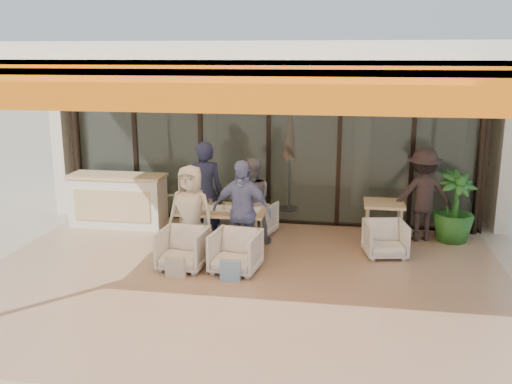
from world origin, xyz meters
TOP-DOWN VIEW (x-y plane):
  - ground at (0.00, 0.00)m, footprint 70.00×70.00m
  - terrace_floor at (0.00, 0.00)m, footprint 8.00×6.00m
  - terrace_structure at (0.00, -0.26)m, footprint 8.00×6.00m
  - glass_storefront at (0.00, 3.00)m, footprint 8.08×0.10m
  - interior_block at (0.01, 5.31)m, footprint 9.05×3.62m
  - host_counter at (-2.84, 2.30)m, footprint 1.85×0.65m
  - dining_table at (-0.55, 1.29)m, footprint 1.50×0.90m
  - chair_far_left at (-0.96, 2.23)m, footprint 0.73×0.70m
  - chair_far_right at (-0.12, 2.23)m, footprint 0.81×0.77m
  - chair_near_left at (-0.96, 0.33)m, footprint 0.75×0.70m
  - chair_near_right at (-0.12, 0.33)m, footprint 0.78×0.75m
  - diner_navy at (-0.96, 1.73)m, footprint 0.76×0.60m
  - diner_grey at (-0.12, 1.73)m, footprint 0.90×0.79m
  - diner_cream at (-0.96, 0.83)m, footprint 0.81×0.58m
  - diner_periwinkle at (-0.12, 0.83)m, footprint 1.03×0.54m
  - tote_bag_cream at (-0.96, -0.07)m, footprint 0.30×0.10m
  - tote_bag_blue at (-0.12, -0.07)m, footprint 0.30×0.10m
  - side_table at (2.18, 2.15)m, footprint 0.70×0.70m
  - side_chair at (2.18, 1.40)m, footprint 0.76×0.72m
  - standing_woman at (2.85, 2.37)m, footprint 1.20×0.85m
  - potted_palm at (3.40, 2.38)m, footprint 0.98×0.98m

SIDE VIEW (x-z plane):
  - ground at x=0.00m, z-range 0.00..0.00m
  - terrace_floor at x=0.00m, z-range 0.00..0.01m
  - tote_bag_cream at x=-0.96m, z-range 0.00..0.34m
  - tote_bag_blue at x=-0.12m, z-range 0.00..0.34m
  - chair_far_left at x=-0.96m, z-range 0.00..0.62m
  - side_chair at x=2.18m, z-range 0.00..0.67m
  - chair_far_right at x=-0.12m, z-range 0.00..0.69m
  - chair_near_left at x=-0.96m, z-range 0.00..0.72m
  - chair_near_right at x=-0.12m, z-range 0.00..0.72m
  - host_counter at x=-2.84m, z-range 0.01..1.05m
  - side_table at x=2.18m, z-range 0.27..1.01m
  - potted_palm at x=3.40m, z-range 0.00..1.30m
  - dining_table at x=-0.55m, z-range 0.22..1.15m
  - diner_grey at x=-0.12m, z-range 0.00..1.55m
  - diner_cream at x=-0.96m, z-range 0.00..1.56m
  - diner_periwinkle at x=-0.12m, z-range 0.00..1.67m
  - standing_woman at x=2.85m, z-range 0.00..1.69m
  - diner_navy at x=-0.96m, z-range 0.00..1.81m
  - glass_storefront at x=0.00m, z-range 0.00..3.20m
  - interior_block at x=0.01m, z-range 0.47..3.99m
  - terrace_structure at x=0.00m, z-range 1.55..4.95m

